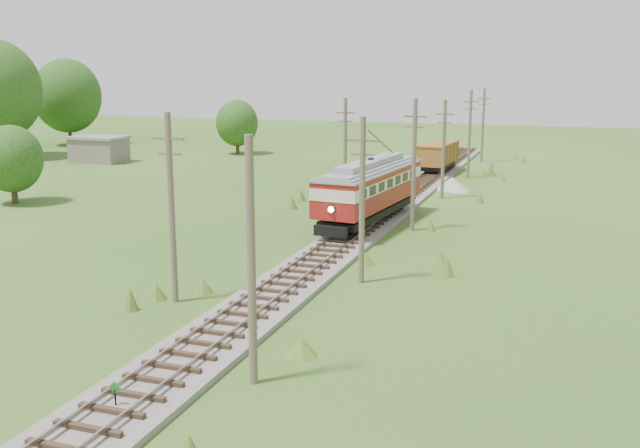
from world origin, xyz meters
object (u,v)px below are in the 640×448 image
at_px(switch_marker, 115,394).
at_px(gravel_pile, 453,184).
at_px(gondola, 438,155).
at_px(streetcar, 370,186).

distance_m(switch_marker, gravel_pile, 47.35).
distance_m(gondola, gravel_pile, 10.71).
xyz_separation_m(gondola, gravel_pile, (3.19, -10.11, -1.47)).
bearing_deg(streetcar, switch_marker, -84.63).
relative_size(switch_marker, gravel_pile, 0.31).
height_order(switch_marker, streetcar, streetcar).
height_order(switch_marker, gondola, gondola).
bearing_deg(gondola, gravel_pile, -68.25).
bearing_deg(switch_marker, streetcar, 89.62).
relative_size(gondola, gravel_pile, 2.41).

